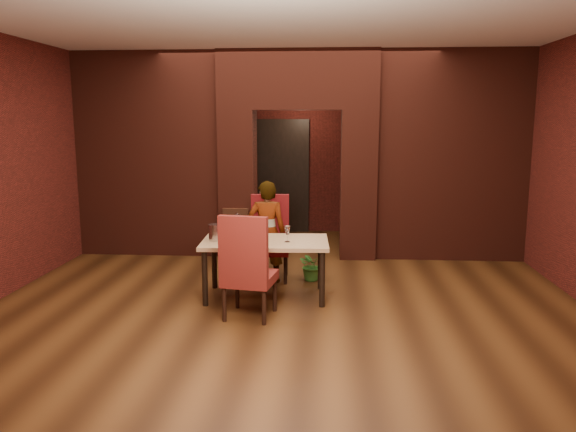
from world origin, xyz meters
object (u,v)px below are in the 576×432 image
object	(u,v)px
chair_far	(269,239)
chair_near	(250,265)
water_bottle	(237,225)
wine_glass_b	(264,232)
wine_bucket	(215,232)
wine_glass_c	(287,234)
wine_glass_a	(256,230)
potted_plant	(312,265)
dining_table	(265,269)
person_seated	(267,232)

from	to	relation	value
chair_far	chair_near	distance (m)	1.45
chair_far	water_bottle	world-z (taller)	chair_far
water_bottle	wine_glass_b	bearing A→B (deg)	-24.79
wine_bucket	chair_far	bearing A→B (deg)	54.56
wine_glass_c	water_bottle	world-z (taller)	water_bottle
chair_far	wine_glass_a	bearing A→B (deg)	-102.47
wine_glass_a	wine_glass_b	bearing A→B (deg)	-39.67
chair_near	potted_plant	distance (m)	1.65
dining_table	chair_far	xyz separation A→B (m)	(-0.03, 0.76, 0.22)
dining_table	wine_glass_c	world-z (taller)	wine_glass_c
potted_plant	dining_table	bearing A→B (deg)	-125.39
chair_near	wine_glass_c	xyz separation A→B (m)	(0.37, 0.63, 0.22)
potted_plant	wine_bucket	bearing A→B (deg)	-144.35
wine_bucket	water_bottle	size ratio (longest dim) A/B	0.68
chair_near	water_bottle	size ratio (longest dim) A/B	3.93
dining_table	water_bottle	xyz separation A→B (m)	(-0.37, 0.21, 0.51)
wine_glass_a	wine_bucket	bearing A→B (deg)	-158.64
wine_glass_c	dining_table	bearing A→B (deg)	167.10
dining_table	wine_glass_c	size ratio (longest dim) A/B	7.89
chair_near	water_bottle	bearing A→B (deg)	-63.61
water_bottle	potted_plant	bearing A→B (deg)	31.58
wine_bucket	potted_plant	size ratio (longest dim) A/B	0.47
chair_far	wine_bucket	world-z (taller)	chair_far
potted_plant	chair_far	bearing A→B (deg)	-178.01
dining_table	person_seated	bearing A→B (deg)	91.87
person_seated	wine_glass_c	distance (m)	0.81
wine_glass_b	wine_bucket	xyz separation A→B (m)	(-0.58, -0.09, 0.01)
chair_near	wine_glass_a	xyz separation A→B (m)	(-0.03, 0.83, 0.23)
dining_table	wine_glass_a	xyz separation A→B (m)	(-0.13, 0.13, 0.46)
chair_near	person_seated	distance (m)	1.37
chair_near	wine_glass_c	size ratio (longest dim) A/B	6.06
chair_near	person_seated	xyz separation A→B (m)	(0.04, 1.36, 0.10)
person_seated	wine_glass_b	distance (m)	0.64
potted_plant	wine_glass_c	bearing A→B (deg)	-108.18
wine_glass_a	wine_glass_c	distance (m)	0.45
person_seated	water_bottle	world-z (taller)	person_seated
wine_glass_a	person_seated	bearing A→B (deg)	81.64
chair_far	person_seated	size ratio (longest dim) A/B	0.84
wine_glass_a	chair_far	bearing A→B (deg)	80.68
dining_table	wine_glass_b	xyz separation A→B (m)	(-0.02, 0.04, 0.45)
potted_plant	wine_glass_a	bearing A→B (deg)	-136.68
wine_glass_c	potted_plant	bearing A→B (deg)	71.82
water_bottle	potted_plant	xyz separation A→B (m)	(0.93, 0.57, -0.65)
chair_far	water_bottle	size ratio (longest dim) A/B	3.85
person_seated	chair_near	bearing A→B (deg)	85.90
person_seated	water_bottle	size ratio (longest dim) A/B	4.60
wine_bucket	water_bottle	bearing A→B (deg)	48.63
dining_table	wine_glass_c	distance (m)	0.53
chair_far	person_seated	bearing A→B (deg)	-108.03
chair_near	person_seated	bearing A→B (deg)	-82.64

